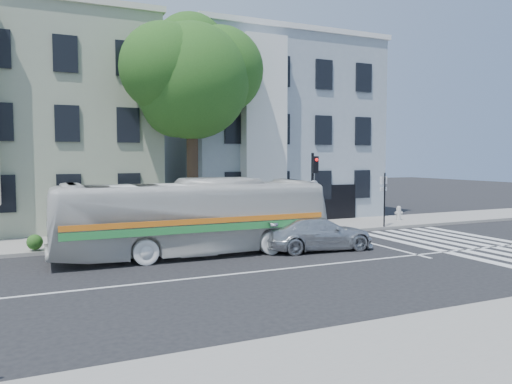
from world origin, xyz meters
TOP-DOWN VIEW (x-y plane):
  - ground at (0.00, 0.00)m, footprint 120.00×120.00m
  - sidewalk_far at (0.00, 8.00)m, footprint 80.00×4.00m
  - sidewalk_near at (0.00, -8.00)m, footprint 80.00×4.00m
  - building_left at (-7.00, 15.00)m, footprint 12.00×10.00m
  - building_right at (7.00, 15.00)m, footprint 12.00×10.00m
  - street_tree at (0.06, 8.74)m, footprint 7.30×5.90m
  - bus at (-1.50, 3.64)m, footprint 2.70×10.80m
  - sedan at (3.48, 2.56)m, footprint 2.36×4.94m
  - hedge at (-2.91, 6.30)m, footprint 8.50×2.53m
  - traffic_signal at (5.34, 5.94)m, footprint 0.42×0.52m
  - fire_hydrant at (12.39, 7.99)m, footprint 0.47×0.27m
  - far_sign_pole at (9.80, 6.14)m, footprint 0.51×0.21m

SIDE VIEW (x-z plane):
  - ground at x=0.00m, z-range 0.00..0.00m
  - sidewalk_far at x=0.00m, z-range 0.00..0.15m
  - sidewalk_near at x=0.00m, z-range 0.00..0.15m
  - hedge at x=-2.91m, z-range 0.15..0.85m
  - fire_hydrant at x=12.39m, z-range 0.16..0.99m
  - sedan at x=3.48m, z-range 0.00..1.39m
  - bus at x=-1.50m, z-range 0.00..3.00m
  - far_sign_pole at x=9.80m, z-range 0.50..3.37m
  - traffic_signal at x=5.34m, z-range 0.59..4.64m
  - building_left at x=-7.00m, z-range 0.00..11.00m
  - building_right at x=7.00m, z-range 0.00..11.00m
  - street_tree at x=0.06m, z-range 2.28..13.38m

